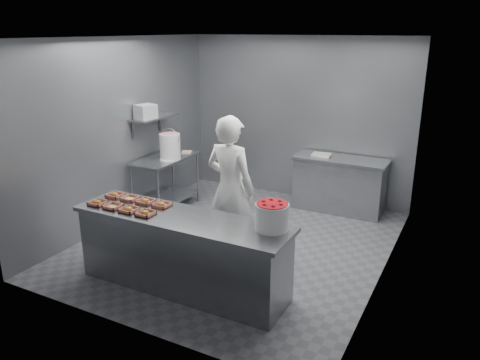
% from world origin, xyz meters
% --- Properties ---
extents(floor, '(4.50, 4.50, 0.00)m').
position_xyz_m(floor, '(0.00, 0.00, 0.00)').
color(floor, '#4C4C51').
rests_on(floor, ground).
extents(ceiling, '(4.50, 4.50, 0.00)m').
position_xyz_m(ceiling, '(0.00, 0.00, 2.80)').
color(ceiling, white).
rests_on(ceiling, wall_back).
extents(wall_back, '(4.00, 0.04, 2.80)m').
position_xyz_m(wall_back, '(0.00, 2.25, 1.40)').
color(wall_back, slate).
rests_on(wall_back, ground).
extents(wall_left, '(0.04, 4.50, 2.80)m').
position_xyz_m(wall_left, '(-2.00, 0.00, 1.40)').
color(wall_left, slate).
rests_on(wall_left, ground).
extents(wall_right, '(0.04, 4.50, 2.80)m').
position_xyz_m(wall_right, '(2.00, 0.00, 1.40)').
color(wall_right, slate).
rests_on(wall_right, ground).
extents(service_counter, '(2.60, 0.70, 0.90)m').
position_xyz_m(service_counter, '(0.00, -1.35, 0.45)').
color(service_counter, slate).
rests_on(service_counter, ground).
extents(prep_table, '(0.60, 1.20, 0.90)m').
position_xyz_m(prep_table, '(-1.65, 0.60, 0.59)').
color(prep_table, slate).
rests_on(prep_table, ground).
extents(back_counter, '(1.50, 0.60, 0.90)m').
position_xyz_m(back_counter, '(0.90, 1.90, 0.45)').
color(back_counter, slate).
rests_on(back_counter, ground).
extents(wall_shelf, '(0.35, 0.90, 0.03)m').
position_xyz_m(wall_shelf, '(-1.82, 0.60, 1.55)').
color(wall_shelf, slate).
rests_on(wall_shelf, wall_left).
extents(tray_0, '(0.19, 0.18, 0.06)m').
position_xyz_m(tray_0, '(-1.10, -1.50, 0.92)').
color(tray_0, tan).
rests_on(tray_0, service_counter).
extents(tray_1, '(0.19, 0.18, 0.04)m').
position_xyz_m(tray_1, '(-0.85, -1.50, 0.92)').
color(tray_1, tan).
rests_on(tray_1, service_counter).
extents(tray_2, '(0.19, 0.18, 0.06)m').
position_xyz_m(tray_2, '(-0.62, -1.50, 0.92)').
color(tray_2, tan).
rests_on(tray_2, service_counter).
extents(tray_3, '(0.19, 0.18, 0.06)m').
position_xyz_m(tray_3, '(-0.38, -1.50, 0.92)').
color(tray_3, tan).
rests_on(tray_3, service_counter).
extents(tray_4, '(0.19, 0.18, 0.06)m').
position_xyz_m(tray_4, '(-1.10, -1.20, 0.92)').
color(tray_4, tan).
rests_on(tray_4, service_counter).
extents(tray_5, '(0.19, 0.18, 0.04)m').
position_xyz_m(tray_5, '(-0.85, -1.20, 0.92)').
color(tray_5, tan).
rests_on(tray_5, service_counter).
extents(tray_6, '(0.19, 0.18, 0.06)m').
position_xyz_m(tray_6, '(-0.62, -1.20, 0.92)').
color(tray_6, tan).
rests_on(tray_6, service_counter).
extents(tray_7, '(0.19, 0.18, 0.06)m').
position_xyz_m(tray_7, '(-0.38, -1.20, 0.92)').
color(tray_7, tan).
rests_on(tray_7, service_counter).
extents(worker, '(0.74, 0.53, 1.90)m').
position_xyz_m(worker, '(0.10, -0.38, 0.95)').
color(worker, white).
rests_on(worker, ground).
extents(strawberry_tub, '(0.35, 0.35, 0.29)m').
position_xyz_m(strawberry_tub, '(1.04, -1.20, 1.06)').
color(strawberry_tub, white).
rests_on(strawberry_tub, service_counter).
extents(glaze_bucket, '(0.35, 0.33, 0.51)m').
position_xyz_m(glaze_bucket, '(-1.51, 0.56, 1.12)').
color(glaze_bucket, white).
rests_on(glaze_bucket, prep_table).
extents(bucket_lid, '(0.30, 0.30, 0.02)m').
position_xyz_m(bucket_lid, '(-1.51, 0.51, 0.91)').
color(bucket_lid, white).
rests_on(bucket_lid, prep_table).
extents(rag, '(0.19, 0.18, 0.02)m').
position_xyz_m(rag, '(-1.52, 1.04, 0.91)').
color(rag, '#CCB28C').
rests_on(rag, prep_table).
extents(appliance, '(0.32, 0.35, 0.22)m').
position_xyz_m(appliance, '(-1.82, 0.39, 1.67)').
color(appliance, gray).
rests_on(appliance, wall_shelf).
extents(paper_stack, '(0.31, 0.24, 0.04)m').
position_xyz_m(paper_stack, '(0.57, 1.90, 0.92)').
color(paper_stack, silver).
rests_on(paper_stack, back_counter).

